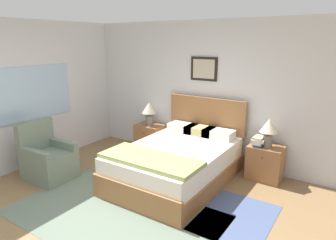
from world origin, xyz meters
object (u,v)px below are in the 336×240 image
Objects in this scene: nightstand_by_door at (265,163)px; armchair at (48,160)px; nightstand_near_window at (150,138)px; bed at (177,162)px; table_lamp_by_door at (269,129)px; table_lamp_near_window at (149,110)px.

armchair is at bearing -147.11° from nightstand_by_door.
nightstand_near_window is at bearing 180.00° from nightstand_by_door.
nightstand_near_window is (-1.18, 0.86, -0.04)m from bed.
table_lamp_by_door is at bearing 34.84° from bed.
armchair reaches higher than nightstand_by_door.
table_lamp_near_window is at bearing -179.36° from nightstand_by_door.
armchair is 1.66× the size of nightstand_by_door.
table_lamp_near_window is at bearing 158.26° from armchair.
nightstand_near_window and nightstand_by_door have the same top height.
nightstand_by_door is (1.18, 0.86, -0.04)m from bed.
nightstand_by_door is at bearing 0.64° from table_lamp_near_window.
armchair is 2.02× the size of table_lamp_near_window.
armchair is 2.06m from nightstand_near_window.
bed is at bearing -36.06° from nightstand_near_window.
table_lamp_near_window is (-2.36, -0.03, 0.59)m from nightstand_by_door.
table_lamp_by_door is at bearing 0.00° from table_lamp_near_window.
armchair is at bearing -149.27° from bed.
table_lamp_near_window is (0.66, 1.93, 0.56)m from armchair.
nightstand_by_door is 0.59m from table_lamp_by_door.
table_lamp_near_window reaches higher than armchair.
armchair is 3.64m from table_lamp_by_door.
table_lamp_by_door reaches higher than nightstand_near_window.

